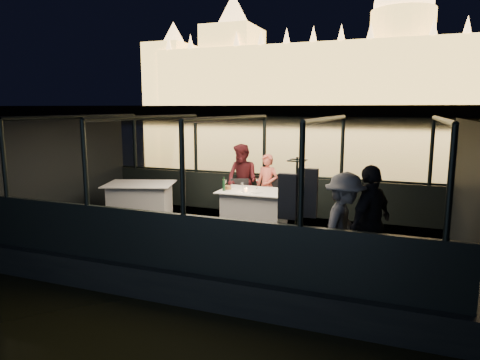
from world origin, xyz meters
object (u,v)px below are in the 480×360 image
at_px(coat_stand, 296,214).
at_px(wine_bottle, 224,184).
at_px(person_man_maroon, 242,184).
at_px(passenger_dark, 370,224).
at_px(dining_table_aft, 140,201).
at_px(chair_port_right, 272,200).
at_px(person_woman_coral, 267,186).
at_px(dining_table_central, 254,208).
at_px(passenger_stripe, 344,224).
at_px(chair_port_left, 237,199).

height_order(coat_stand, wine_bottle, coat_stand).
relative_size(person_man_maroon, passenger_dark, 0.98).
xyz_separation_m(dining_table_aft, chair_port_right, (2.88, 0.86, 0.06)).
bearing_deg(person_woman_coral, chair_port_right, -29.63).
relative_size(dining_table_central, passenger_stripe, 0.90).
bearing_deg(passenger_dark, person_man_maroon, -108.95).
bearing_deg(person_woman_coral, passenger_dark, -38.22).
bearing_deg(dining_table_central, person_man_maroon, 127.26).
bearing_deg(wine_bottle, chair_port_left, 88.38).
distance_m(dining_table_central, dining_table_aft, 2.68).
bearing_deg(passenger_stripe, chair_port_left, 52.53).
bearing_deg(passenger_stripe, person_man_maroon, 49.55).
xyz_separation_m(chair_port_left, chair_port_right, (0.80, 0.13, 0.00)).
distance_m(dining_table_aft, person_woman_coral, 2.92).
height_order(coat_stand, person_man_maroon, coat_stand).
distance_m(person_man_maroon, passenger_stripe, 4.10).
height_order(dining_table_aft, chair_port_right, chair_port_right).
relative_size(coat_stand, person_woman_coral, 1.21).
relative_size(coat_stand, wine_bottle, 6.05).
bearing_deg(passenger_dark, dining_table_central, -106.43).
bearing_deg(chair_port_left, dining_table_central, -59.88).
height_order(person_man_maroon, wine_bottle, person_man_maroon).
bearing_deg(person_man_maroon, person_woman_coral, 22.42).
relative_size(dining_table_aft, wine_bottle, 5.16).
bearing_deg(chair_port_left, coat_stand, -75.02).
relative_size(person_man_maroon, passenger_stripe, 1.05).
xyz_separation_m(dining_table_aft, passenger_dark, (5.17, -1.90, 0.47)).
bearing_deg(chair_port_left, wine_bottle, -113.72).
bearing_deg(chair_port_left, dining_table_aft, 177.31).
xyz_separation_m(chair_port_right, person_man_maroon, (-0.77, 0.15, 0.30)).
relative_size(chair_port_left, chair_port_right, 0.96).
distance_m(chair_port_right, person_man_maroon, 0.84).
distance_m(dining_table_central, person_man_maroon, 0.98).
bearing_deg(person_man_maroon, coat_stand, -32.96).
bearing_deg(dining_table_central, chair_port_right, 69.13).
bearing_deg(passenger_stripe, coat_stand, 87.53).
height_order(passenger_dark, wine_bottle, passenger_dark).
bearing_deg(chair_port_right, dining_table_central, -132.45).
relative_size(chair_port_left, person_woman_coral, 0.60).
relative_size(dining_table_central, person_woman_coral, 0.99).
relative_size(chair_port_left, passenger_stripe, 0.55).
relative_size(dining_table_aft, chair_port_right, 1.65).
height_order(dining_table_central, person_man_maroon, person_man_maroon).
bearing_deg(person_woman_coral, dining_table_central, -82.90).
height_order(passenger_stripe, wine_bottle, passenger_stripe).
distance_m(dining_table_central, person_woman_coral, 0.81).
height_order(dining_table_aft, passenger_dark, passenger_dark).
xyz_separation_m(dining_table_central, passenger_dark, (2.51, -2.18, 0.47)).
relative_size(passenger_dark, wine_bottle, 5.83).
height_order(passenger_stripe, passenger_dark, passenger_dark).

